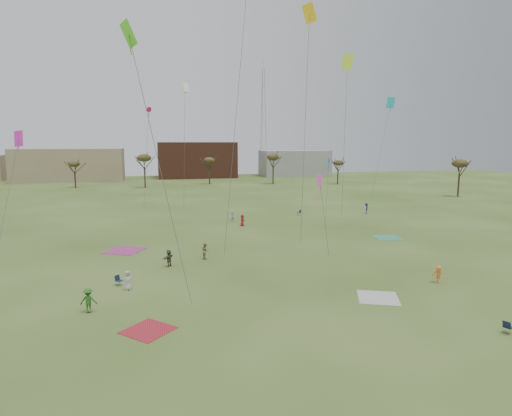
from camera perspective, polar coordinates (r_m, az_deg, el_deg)
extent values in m
plane|color=#36551A|center=(33.54, 4.95, -12.42)|extent=(260.00, 260.00, 0.00)
imported|color=silver|center=(37.35, -16.66, -9.21)|extent=(0.91, 0.71, 1.63)
imported|color=#2C6722|center=(33.53, -21.36, -11.37)|extent=(1.24, 0.81, 1.81)
imported|color=#96865F|center=(45.28, -6.75, -5.67)|extent=(0.79, 0.94, 1.72)
imported|color=brown|center=(43.12, -11.50, -6.54)|extent=(1.38, 1.55, 1.70)
imported|color=orange|center=(40.74, 23.05, -8.07)|extent=(1.06, 1.18, 1.58)
imported|color=silver|center=(66.13, -3.15, -1.11)|extent=(0.94, 0.95, 1.55)
imported|color=maroon|center=(62.43, -1.84, -1.63)|extent=(0.94, 0.96, 1.67)
imported|color=navy|center=(75.40, 14.44, -0.03)|extent=(1.21, 1.38, 1.85)
cube|color=#A9212D|center=(29.79, -14.14, -15.48)|extent=(3.91, 3.91, 0.03)
cube|color=beige|center=(35.68, 15.90, -11.40)|extent=(4.02, 4.02, 0.03)
cube|color=#A6337A|center=(50.73, -17.02, -5.42)|extent=(5.12, 5.12, 0.03)
cube|color=#389B71|center=(57.35, 16.99, -3.80)|extent=(3.66, 3.66, 0.03)
cube|color=#15203A|center=(38.80, -17.72, -9.19)|extent=(0.71, 0.71, 0.04)
cube|color=#15203A|center=(38.90, -17.96, -8.80)|extent=(0.45, 0.44, 0.44)
cube|color=#151F3A|center=(32.64, 30.48, -13.47)|extent=(0.65, 0.65, 0.04)
cube|color=#151F3A|center=(32.36, 30.34, -13.21)|extent=(0.30, 0.51, 0.44)
cube|color=#151B3A|center=(71.97, 5.73, -0.61)|extent=(0.59, 0.59, 0.04)
cube|color=#151B3A|center=(72.05, 5.89, -0.42)|extent=(0.23, 0.52, 0.44)
cube|color=#54CA23|center=(32.73, -16.57, 21.27)|extent=(0.87, 0.87, 1.71)
cube|color=#54CA23|center=(32.60, -16.52, 20.25)|extent=(0.08, 0.08, 1.54)
cylinder|color=#4C4C51|center=(30.56, -12.57, 4.88)|extent=(3.63, 2.84, 18.49)
cone|color=#FF50C6|center=(42.72, 8.46, 3.72)|extent=(1.36, 0.10, 1.36)
cube|color=#FF50C6|center=(42.81, 8.44, 2.57)|extent=(0.08, 0.08, 2.23)
cylinder|color=#4C4C51|center=(43.08, 9.06, -1.29)|extent=(0.93, 0.70, 7.52)
cube|color=yellow|center=(50.64, 7.11, 24.29)|extent=(0.99, 0.99, 1.95)
cube|color=yellow|center=(50.46, 7.10, 23.54)|extent=(0.08, 0.08, 1.75)
cylinder|color=#4C4C51|center=(47.84, 6.51, 10.15)|extent=(1.21, 1.66, 24.81)
cylinder|color=#4C4C51|center=(42.46, -2.68, 11.93)|extent=(2.69, 0.36, 27.10)
cone|color=blue|center=(65.80, 9.67, 6.29)|extent=(0.97, 0.07, 0.97)
cube|color=blue|center=(65.83, 9.65, 5.75)|extent=(0.08, 0.08, 1.59)
cylinder|color=#4C4C51|center=(63.02, 9.43, 2.32)|extent=(2.77, 5.64, 8.51)
cube|color=#C723A0|center=(55.65, -29.00, 8.07)|extent=(0.91, 0.91, 1.78)
cube|color=#C723A0|center=(55.65, -28.96, 7.43)|extent=(0.08, 0.08, 1.61)
cylinder|color=#4C4C51|center=(54.27, -30.01, 1.87)|extent=(1.86, 3.99, 11.59)
cube|color=#A7D223|center=(66.28, 12.05, 18.47)|extent=(1.10, 1.10, 2.17)
cube|color=#A7D223|center=(66.15, 12.03, 17.83)|extent=(0.08, 0.08, 1.95)
cylinder|color=#4C4C51|center=(66.07, 11.65, 8.67)|extent=(0.55, 1.53, 22.59)
cone|color=#C91543|center=(78.24, -14.05, 12.58)|extent=(0.94, 0.07, 0.94)
cube|color=#C91543|center=(78.20, -14.03, 12.14)|extent=(0.08, 0.08, 1.54)
cylinder|color=#4C4C51|center=(75.37, -14.36, 6.35)|extent=(1.46, 5.52, 16.76)
cube|color=teal|center=(93.22, 17.44, 13.20)|extent=(1.13, 1.13, 2.21)
cube|color=teal|center=(93.16, 17.42, 12.73)|extent=(0.08, 0.08, 1.99)
cylinder|color=#4C4C51|center=(91.47, 16.26, 7.37)|extent=(4.01, 1.06, 19.05)
cube|color=white|center=(78.08, -9.43, 15.45)|extent=(0.93, 0.93, 1.60)
cube|color=white|center=(77.97, -9.41, 14.77)|extent=(0.08, 0.08, 2.39)
cylinder|color=#4C4C51|center=(77.33, -9.49, 7.93)|extent=(0.76, 0.41, 20.44)
cylinder|color=#3A2B1E|center=(123.63, -22.89, 3.47)|extent=(0.40, 0.40, 4.32)
ellipsoid|color=#473D1E|center=(123.36, -23.00, 5.40)|extent=(3.02, 3.02, 1.58)
cylinder|color=#3A2B1E|center=(118.00, -14.54, 3.92)|extent=(0.40, 0.40, 5.40)
ellipsoid|color=#473D1E|center=(117.69, -14.64, 6.46)|extent=(3.78, 3.78, 1.98)
cylinder|color=#3A2B1E|center=(125.03, -6.21, 4.24)|extent=(0.40, 0.40, 4.68)
ellipsoid|color=#473D1E|center=(124.76, -6.24, 6.32)|extent=(3.28, 3.28, 1.72)
cylinder|color=#3A2B1E|center=(124.72, 2.28, 4.42)|extent=(0.40, 0.40, 5.28)
ellipsoid|color=#473D1E|center=(124.44, 2.30, 6.76)|extent=(3.70, 3.70, 1.94)
cylinder|color=#3A2B1E|center=(126.28, 10.81, 4.08)|extent=(0.40, 0.40, 4.20)
ellipsoid|color=#473D1E|center=(126.02, 10.86, 5.92)|extent=(2.94, 2.94, 1.54)
cylinder|color=#3A2B1E|center=(105.44, 25.30, 2.72)|extent=(0.40, 0.40, 5.04)
ellipsoid|color=#473D1E|center=(105.11, 25.47, 5.36)|extent=(3.53, 3.53, 1.85)
cube|color=#937F60|center=(146.91, -23.47, 5.28)|extent=(32.00, 14.00, 10.00)
cube|color=brown|center=(150.49, -7.91, 6.37)|extent=(26.00, 16.00, 12.00)
cube|color=gray|center=(156.05, 5.14, 5.95)|extent=(24.00, 12.00, 9.00)
cylinder|color=#9EA3A8|center=(160.09, 1.25, 11.24)|extent=(0.16, 0.16, 38.00)
cylinder|color=#9EA3A8|center=(160.51, 0.70, 11.24)|extent=(0.16, 0.16, 38.00)
cylinder|color=#9EA3A8|center=(159.00, 0.84, 11.26)|extent=(0.16, 0.16, 38.00)
cylinder|color=#9EA3A8|center=(162.05, 0.95, 18.51)|extent=(0.10, 0.10, 3.00)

